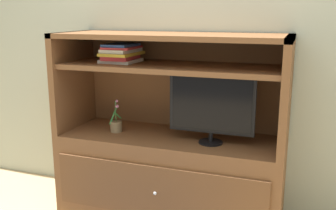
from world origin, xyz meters
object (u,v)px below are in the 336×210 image
Objects in this scene: media_console at (170,158)px; magazine_stack at (121,53)px; tv_monitor at (211,107)px; potted_plant at (116,125)px.

media_console is 0.88m from magazine_stack.
tv_monitor is 1.78× the size of magazine_stack.
magazine_stack is (-0.39, -0.01, 0.79)m from media_console.
magazine_stack reaches higher than potted_plant.
potted_plant is 0.75× the size of magazine_stack.
media_console is 6.61× the size of potted_plant.
tv_monitor is 0.79m from potted_plant.
potted_plant is 0.56m from magazine_stack.
tv_monitor is 2.38× the size of potted_plant.
tv_monitor is at bearing -1.73° from potted_plant.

